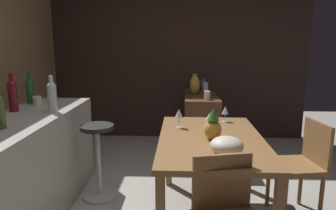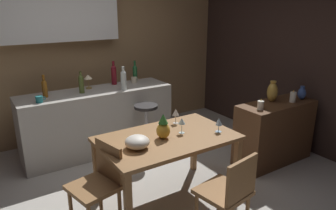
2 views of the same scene
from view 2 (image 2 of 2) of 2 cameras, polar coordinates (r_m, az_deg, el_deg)
The scene contains 26 objects.
ground_plane at distance 3.69m, azimuth -3.85°, elevation -15.67°, with size 9.00×9.00×0.00m, color #B7B2A8.
wall_kitchen_back at distance 5.02m, azimuth -16.60°, elevation 9.99°, with size 5.20×0.33×2.60m.
wall_side_right at distance 5.07m, azimuth 20.35°, elevation 8.40°, with size 0.10×4.40×2.60m, color #33231E.
dining_table at distance 3.26m, azimuth -0.12°, elevation -7.13°, with size 1.38×0.85×0.74m.
kitchen_counter at distance 4.59m, azimuth -12.56°, elevation -2.82°, with size 2.10×0.60×0.90m, color #B2ADA3.
sideboard_cabinet at distance 4.41m, azimuth 18.71°, elevation -4.74°, with size 1.10×0.44×0.82m, color #56351E.
chair_near_window at distance 3.02m, azimuth -12.39°, elevation -13.59°, with size 0.48×0.48×0.84m.
chair_by_doorway at distance 2.85m, azimuth 10.94°, elevation -15.37°, with size 0.46×0.46×0.85m.
bar_stool at distance 4.35m, azimuth -3.94°, elevation -4.35°, with size 0.34×0.34×0.74m.
wine_glass_left at distance 3.54m, azimuth 1.41°, elevation -1.38°, with size 0.07×0.07×0.17m.
wine_glass_right at distance 3.27m, azimuth 2.53°, elevation -3.03°, with size 0.07×0.07×0.17m.
wine_glass_center at distance 3.35m, azimuth 9.22°, elevation -3.09°, with size 0.07×0.07×0.15m.
pineapple_centerpiece at distance 3.15m, azimuth -0.88°, elevation -4.18°, with size 0.14×0.14×0.26m.
fruit_bowl at distance 2.97m, azimuth -5.62°, elevation -6.70°, with size 0.23×0.23×0.12m, color beige.
wine_bottle_ruby at distance 4.71m, azimuth -9.82°, elevation 5.61°, with size 0.08×0.08×0.35m.
wine_bottle_amber at distance 4.28m, azimuth -21.52°, elevation 2.97°, with size 0.07×0.07×0.29m.
wine_bottle_clear at distance 4.38m, azimuth -8.09°, elevation 4.68°, with size 0.08×0.08×0.33m.
wine_bottle_olive at distance 4.33m, azimuth -15.48°, elevation 3.85°, with size 0.07×0.07×0.29m.
wine_bottle_green at distance 4.88m, azimuth -6.02°, elevation 5.96°, with size 0.07×0.07×0.32m.
cup_teal at distance 4.09m, azimuth -22.34°, elevation 0.97°, with size 0.12×0.08×0.08m.
cup_cream at distance 4.79m, azimuth -6.17°, elevation 4.55°, with size 0.12×0.08×0.09m.
counter_lamp at distance 4.53m, azimuth -14.32°, elevation 4.73°, with size 0.12×0.12×0.20m.
pillar_candle_tall at distance 4.38m, azimuth 21.75°, elevation 1.35°, with size 0.08×0.08×0.16m.
pillar_candle_short at distance 3.95m, azimuth 16.46°, elevation -0.02°, with size 0.08×0.08×0.13m.
vase_brass at distance 4.29m, azimuth 18.43°, elevation 2.28°, with size 0.14×0.14×0.28m.
vase_ceramic_blue at distance 4.54m, azimuth 23.14°, elevation 1.97°, with size 0.11×0.11×0.18m.
Camera 2 is at (-1.46, -2.71, 2.03)m, focal length 33.56 mm.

